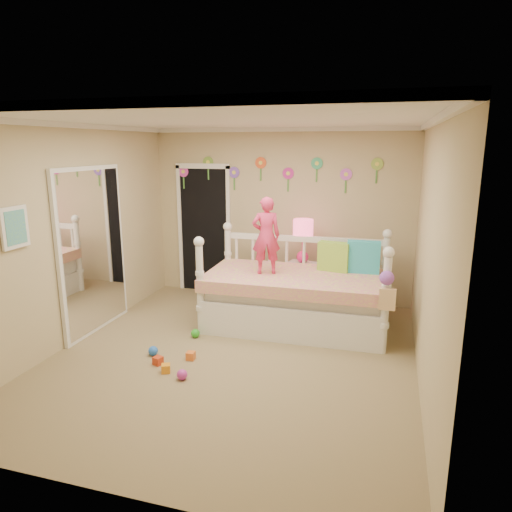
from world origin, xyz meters
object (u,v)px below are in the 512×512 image
(daybed, at_px, (296,279))
(child, at_px, (266,236))
(nightstand, at_px, (302,285))
(table_lamp, at_px, (303,234))

(daybed, distance_m, child, 0.70)
(nightstand, relative_size, table_lamp, 1.08)
(nightstand, distance_m, table_lamp, 0.76)
(nightstand, bearing_deg, table_lamp, 0.00)
(daybed, height_order, table_lamp, table_lamp)
(child, height_order, nightstand, child)
(child, bearing_deg, daybed, 171.68)
(daybed, relative_size, child, 2.37)
(child, xyz_separation_m, nightstand, (0.33, 0.80, -0.87))
(child, bearing_deg, nightstand, -132.64)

